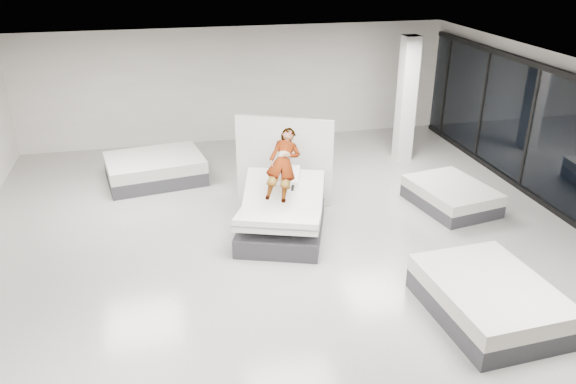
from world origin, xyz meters
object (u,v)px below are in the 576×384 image
at_px(flat_bed_right_far, 451,196).
at_px(column, 406,100).
at_px(person, 283,172).
at_px(flat_bed_right_near, 489,299).
at_px(flat_bed_left_far, 155,169).
at_px(hero_bed, 282,217).
at_px(divider_panel, 284,161).
at_px(remote, 293,188).

bearing_deg(flat_bed_right_far, column, 87.28).
xyz_separation_m(person, column, (3.91, 3.17, 0.37)).
xyz_separation_m(flat_bed_right_far, flat_bed_right_near, (-1.31, -3.70, 0.05)).
height_order(flat_bed_right_near, column, column).
height_order(flat_bed_right_far, flat_bed_right_near, flat_bed_right_near).
xyz_separation_m(person, flat_bed_left_far, (-2.49, 3.06, -0.92)).
xyz_separation_m(hero_bed, divider_panel, (0.39, 1.52, 0.58)).
bearing_deg(person, flat_bed_right_far, 21.73).
bearing_deg(flat_bed_right_far, remote, -171.23).
height_order(flat_bed_right_far, flat_bed_left_far, flat_bed_left_far).
bearing_deg(column, hero_bed, -139.23).
relative_size(hero_bed, flat_bed_right_near, 1.08).
relative_size(person, remote, 11.45).
distance_m(remote, flat_bed_right_far, 3.80).
bearing_deg(divider_panel, flat_bed_left_far, 171.65).
height_order(hero_bed, divider_panel, divider_panel).
bearing_deg(person, column, 58.23).
height_order(divider_panel, column, column).
xyz_separation_m(remote, flat_bed_right_far, (3.68, 0.57, -0.79)).
distance_m(person, column, 5.05).
distance_m(hero_bed, divider_panel, 1.67).
relative_size(divider_panel, column, 0.67).
bearing_deg(person, flat_bed_right_near, -35.88).
relative_size(hero_bed, flat_bed_left_far, 1.01).
xyz_separation_m(hero_bed, column, (4.01, 3.46, 1.21)).
relative_size(person, flat_bed_right_near, 0.70).
bearing_deg(remote, flat_bed_right_far, 28.01).
height_order(hero_bed, flat_bed_right_far, hero_bed).
distance_m(hero_bed, flat_bed_left_far, 4.12).
bearing_deg(flat_bed_right_far, divider_panel, 163.13).
bearing_deg(remote, person, 122.15).
height_order(flat_bed_left_far, column, column).
bearing_deg(remote, divider_panel, 102.58).
relative_size(hero_bed, divider_panel, 1.16).
relative_size(remote, divider_panel, 0.07).
relative_size(person, flat_bed_right_far, 0.78).
distance_m(flat_bed_left_far, column, 6.54).
xyz_separation_m(divider_panel, flat_bed_right_far, (3.49, -1.06, -0.71)).
xyz_separation_m(flat_bed_right_far, column, (0.14, 3.00, 1.35)).
bearing_deg(remote, column, 62.30).
height_order(person, flat_bed_left_far, person).
bearing_deg(person, hero_bed, -90.00).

